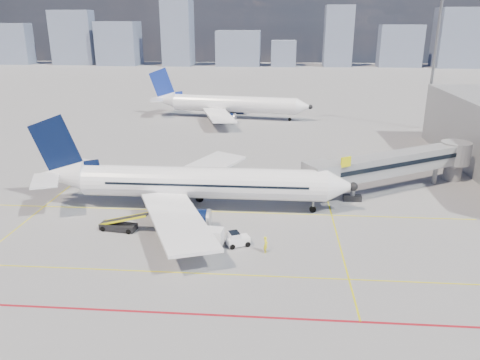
% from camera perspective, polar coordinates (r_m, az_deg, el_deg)
% --- Properties ---
extents(ground, '(420.00, 420.00, 0.00)m').
position_cam_1_polar(ground, '(47.46, -5.01, -7.58)').
color(ground, gray).
rests_on(ground, ground).
extents(apron_markings, '(90.00, 35.12, 0.01)m').
position_cam_1_polar(apron_markings, '(44.14, -6.59, -9.79)').
color(apron_markings, '#D6D20B').
rests_on(apron_markings, ground).
extents(jet_bridge, '(23.55, 15.78, 6.30)m').
position_cam_1_polar(jet_bridge, '(63.35, 19.04, 1.95)').
color(jet_bridge, gray).
rests_on(jet_bridge, ground).
extents(floodlight_mast_ne, '(3.20, 0.61, 25.45)m').
position_cam_1_polar(floodlight_mast_ne, '(101.83, 22.60, 13.31)').
color(floodlight_mast_ne, slate).
rests_on(floodlight_mast_ne, ground).
extents(distant_skyline, '(253.73, 15.37, 30.00)m').
position_cam_1_polar(distant_skyline, '(232.25, 2.11, 16.55)').
color(distant_skyline, slate).
rests_on(distant_skyline, ground).
extents(main_aircraft, '(37.81, 32.96, 11.04)m').
position_cam_1_polar(main_aircraft, '(54.49, -6.12, -0.35)').
color(main_aircraft, white).
rests_on(main_aircraft, ground).
extents(second_aircraft, '(37.21, 32.29, 10.96)m').
position_cam_1_polar(second_aircraft, '(106.20, -1.55, 9.24)').
color(second_aircraft, white).
rests_on(second_aircraft, ground).
extents(baggage_tug, '(2.51, 2.09, 1.52)m').
position_cam_1_polar(baggage_tug, '(46.27, -0.38, -7.22)').
color(baggage_tug, white).
rests_on(baggage_tug, ground).
extents(cargo_dolly, '(3.94, 2.07, 2.07)m').
position_cam_1_polar(cargo_dolly, '(45.80, -4.31, -7.00)').
color(cargo_dolly, black).
rests_on(cargo_dolly, ground).
extents(belt_loader, '(5.64, 2.10, 2.26)m').
position_cam_1_polar(belt_loader, '(51.20, -14.48, -5.36)').
color(belt_loader, black).
rests_on(belt_loader, ground).
extents(ramp_worker, '(0.48, 0.66, 1.66)m').
position_cam_1_polar(ramp_worker, '(45.07, 3.15, -7.86)').
color(ramp_worker, '#FCF71A').
rests_on(ramp_worker, ground).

